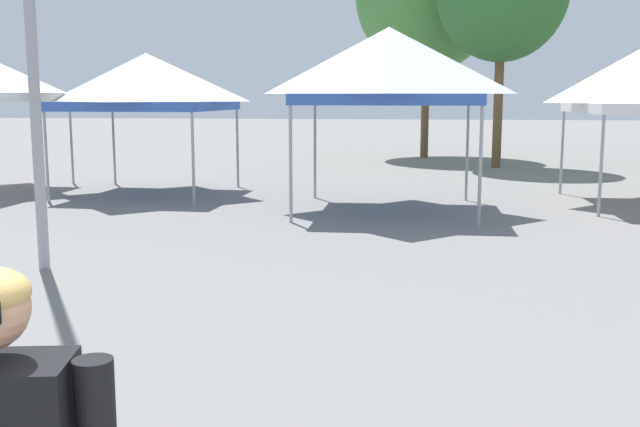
# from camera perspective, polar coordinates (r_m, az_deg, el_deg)

# --- Properties ---
(canopy_tent_far_left) EXTENTS (3.52, 3.52, 3.14)m
(canopy_tent_far_left) POSITION_cam_1_polar(r_m,az_deg,el_deg) (17.41, -13.00, 9.70)
(canopy_tent_far_left) COLOR #9E9EA3
(canopy_tent_far_left) RESTS_ON ground
(canopy_tent_center) EXTENTS (3.42, 3.42, 3.49)m
(canopy_tent_center) POSITION_cam_1_polar(r_m,az_deg,el_deg) (14.55, 5.23, 11.08)
(canopy_tent_center) COLOR #9E9EA3
(canopy_tent_center) RESTS_ON ground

